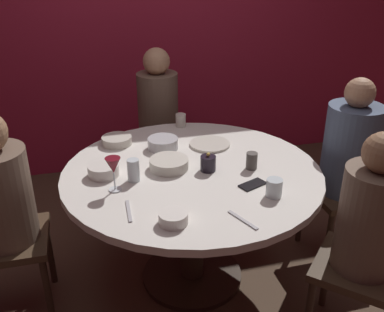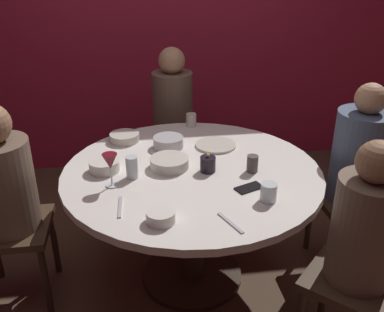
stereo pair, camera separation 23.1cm
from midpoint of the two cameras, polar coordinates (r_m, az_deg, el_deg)
The scene contains 22 objects.
ground_plane at distance 2.76m, azimuth 2.48°, elevation -15.53°, with size 8.00×8.00×0.00m, color #4C3828.
back_wall at distance 3.79m, azimuth -2.07°, elevation 17.69°, with size 6.00×0.10×2.60m, color maroon.
dining_table at distance 2.42m, azimuth 2.75°, elevation -4.84°, with size 1.40×1.40×0.74m.
seated_diner_left at distance 2.39m, azimuth -21.09°, elevation -3.70°, with size 0.40×0.40×1.16m.
seated_diner_back at distance 3.24m, azimuth -0.50°, elevation 6.05°, with size 0.40×0.40×1.20m.
seated_diner_right at distance 2.70m, azimuth 23.43°, elevation -0.57°, with size 0.40×0.40×1.17m.
seated_diner_front_right at distance 2.08m, azimuth 24.61°, elevation -9.45°, with size 0.57×0.57×1.14m.
candle_holder at distance 2.32m, azimuth 4.95°, elevation -1.13°, with size 0.08×0.08×0.11m.
wine_glass at distance 2.14m, azimuth -7.68°, elevation -0.99°, with size 0.08×0.08×0.18m.
dinner_plate at distance 2.63m, azimuth 5.64°, elevation 1.39°, with size 0.24×0.24×0.01m, color beige.
cell_phone at distance 2.20m, azimuth 10.52°, elevation -4.19°, with size 0.07×0.14×0.01m, color black.
bowl_serving_large at distance 2.59m, azimuth -0.58°, elevation 1.77°, with size 0.18×0.18×0.07m, color #B7B7BC.
bowl_salad_center at distance 1.90m, azimuth -0.64°, elevation -8.04°, with size 0.13×0.13×0.05m, color silver.
bowl_small_white at distance 2.35m, azimuth -0.18°, elevation -0.94°, with size 0.21×0.21×0.06m, color beige.
bowl_sauce_side at distance 2.70m, azimuth -6.43°, elevation 2.40°, with size 0.18×0.18×0.05m, color beige.
bowl_rice_portion at distance 2.34m, azimuth -8.68°, elevation -1.35°, with size 0.16×0.16×0.06m, color silver.
cup_near_candle at distance 2.34m, azimuth 10.73°, elevation -1.07°, with size 0.06×0.06×0.09m, color #4C4742.
cup_by_left_diner at distance 2.10m, azimuth 13.15°, elevation -4.74°, with size 0.08×0.08×0.09m, color silver.
cup_by_right_diner at distance 2.24m, azimuth -4.98°, elevation -1.55°, with size 0.06×0.06×0.12m, color silver.
cup_center_front at distance 2.91m, azimuth 2.18°, elevation 4.69°, with size 0.07×0.07×0.09m, color beige.
fork_near_plate at distance 2.02m, azimuth -6.17°, elevation -6.75°, with size 0.02×0.18×0.01m, color #B7B7BC.
knife_near_plate at distance 1.92m, azimuth 8.55°, elevation -8.75°, with size 0.02×0.18×0.01m, color #B7B7BC.
Camera 2 is at (-0.30, -2.07, 1.81)m, focal length 40.70 mm.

